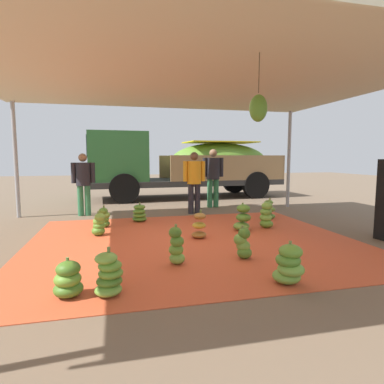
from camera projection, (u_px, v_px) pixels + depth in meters
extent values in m
plane|color=brown|center=(168.00, 213.00, 8.77)|extent=(40.00, 40.00, 0.00)
cube|color=#D1512D|center=(194.00, 241.00, 5.87)|extent=(5.86, 4.99, 0.01)
cylinder|color=#9EA0A5|center=(16.00, 160.00, 8.03)|extent=(0.10, 0.10, 2.91)
cylinder|color=#9EA0A5|center=(289.00, 160.00, 9.78)|extent=(0.10, 0.10, 2.91)
cube|color=beige|center=(194.00, 76.00, 5.55)|extent=(8.00, 7.00, 0.06)
cylinder|color=#4C422D|center=(259.00, 73.00, 4.24)|extent=(0.01, 0.01, 0.52)
ellipsoid|color=#518428|center=(258.00, 108.00, 4.29)|extent=(0.24, 0.24, 0.36)
ellipsoid|color=#6B9E38|center=(286.00, 276.00, 3.88)|extent=(0.39, 0.39, 0.17)
ellipsoid|color=#75A83D|center=(291.00, 269.00, 3.82)|extent=(0.45, 0.45, 0.17)
ellipsoid|color=#518428|center=(288.00, 260.00, 3.82)|extent=(0.42, 0.42, 0.17)
ellipsoid|color=#60932D|center=(291.00, 251.00, 3.80)|extent=(0.33, 0.33, 0.17)
cylinder|color=olive|center=(290.00, 246.00, 3.82)|extent=(0.04, 0.04, 0.12)
ellipsoid|color=#6B9E38|center=(108.00, 290.00, 3.54)|extent=(0.42, 0.42, 0.13)
ellipsoid|color=#477523|center=(109.00, 281.00, 3.56)|extent=(0.39, 0.39, 0.13)
ellipsoid|color=#60932D|center=(111.00, 273.00, 3.55)|extent=(0.33, 0.33, 0.13)
ellipsoid|color=#60932D|center=(110.00, 266.00, 3.53)|extent=(0.37, 0.37, 0.13)
ellipsoid|color=#75A83D|center=(106.00, 258.00, 3.50)|extent=(0.29, 0.29, 0.13)
cylinder|color=olive|center=(109.00, 252.00, 3.52)|extent=(0.04, 0.04, 0.12)
ellipsoid|color=#477523|center=(104.00, 224.00, 6.99)|extent=(0.31, 0.31, 0.15)
ellipsoid|color=#518428|center=(104.00, 219.00, 6.99)|extent=(0.29, 0.29, 0.15)
ellipsoid|color=#75A83D|center=(105.00, 215.00, 6.98)|extent=(0.29, 0.29, 0.15)
ellipsoid|color=#518428|center=(103.00, 211.00, 6.93)|extent=(0.26, 0.26, 0.15)
cylinder|color=olive|center=(104.00, 208.00, 6.95)|extent=(0.04, 0.04, 0.12)
ellipsoid|color=#518428|center=(244.00, 253.00, 4.82)|extent=(0.30, 0.30, 0.18)
ellipsoid|color=#75A83D|center=(243.00, 246.00, 4.84)|extent=(0.22, 0.22, 0.18)
ellipsoid|color=#6B9E38|center=(240.00, 239.00, 4.83)|extent=(0.26, 0.26, 0.18)
ellipsoid|color=#477523|center=(244.00, 233.00, 4.80)|extent=(0.26, 0.26, 0.18)
cylinder|color=olive|center=(243.00, 229.00, 4.80)|extent=(0.04, 0.04, 0.12)
ellipsoid|color=#996628|center=(199.00, 235.00, 6.05)|extent=(0.39, 0.39, 0.12)
ellipsoid|color=gold|center=(199.00, 225.00, 6.03)|extent=(0.31, 0.31, 0.12)
ellipsoid|color=#996628|center=(200.00, 216.00, 5.98)|extent=(0.27, 0.27, 0.12)
cylinder|color=olive|center=(201.00, 213.00, 5.99)|extent=(0.04, 0.04, 0.12)
ellipsoid|color=#6B9E38|center=(241.00, 226.00, 6.68)|extent=(0.48, 0.48, 0.17)
ellipsoid|color=#518428|center=(243.00, 217.00, 6.65)|extent=(0.41, 0.41, 0.17)
ellipsoid|color=#518428|center=(243.00, 209.00, 6.64)|extent=(0.39, 0.39, 0.17)
cylinder|color=olive|center=(243.00, 206.00, 6.64)|extent=(0.04, 0.04, 0.12)
ellipsoid|color=#60932D|center=(266.00, 224.00, 6.92)|extent=(0.30, 0.30, 0.18)
ellipsoid|color=#75A83D|center=(266.00, 218.00, 6.93)|extent=(0.29, 0.29, 0.18)
ellipsoid|color=#6B9E38|center=(266.00, 212.00, 6.92)|extent=(0.28, 0.28, 0.18)
ellipsoid|color=#75A83D|center=(267.00, 206.00, 6.90)|extent=(0.25, 0.25, 0.18)
cylinder|color=olive|center=(267.00, 203.00, 6.90)|extent=(0.04, 0.04, 0.12)
ellipsoid|color=#518428|center=(140.00, 219.00, 7.62)|extent=(0.48, 0.48, 0.12)
ellipsoid|color=#60932D|center=(140.00, 215.00, 7.60)|extent=(0.35, 0.35, 0.12)
ellipsoid|color=#518428|center=(139.00, 211.00, 7.56)|extent=(0.37, 0.37, 0.12)
ellipsoid|color=#518428|center=(139.00, 207.00, 7.61)|extent=(0.35, 0.35, 0.12)
cylinder|color=olive|center=(140.00, 205.00, 7.57)|extent=(0.04, 0.04, 0.12)
ellipsoid|color=#477523|center=(68.00, 289.00, 3.50)|extent=(0.41, 0.41, 0.17)
ellipsoid|color=#60932D|center=(68.00, 279.00, 3.49)|extent=(0.31, 0.31, 0.17)
ellipsoid|color=#477523|center=(68.00, 269.00, 3.48)|extent=(0.27, 0.27, 0.17)
cylinder|color=olive|center=(68.00, 263.00, 3.50)|extent=(0.04, 0.04, 0.12)
ellipsoid|color=#75A83D|center=(177.00, 258.00, 4.57)|extent=(0.30, 0.30, 0.16)
ellipsoid|color=#60932D|center=(176.00, 250.00, 4.56)|extent=(0.29, 0.29, 0.16)
ellipsoid|color=#518428|center=(177.00, 241.00, 4.52)|extent=(0.26, 0.26, 0.16)
ellipsoid|color=#477523|center=(175.00, 233.00, 4.51)|extent=(0.25, 0.25, 0.16)
cylinder|color=olive|center=(176.00, 228.00, 4.51)|extent=(0.04, 0.04, 0.12)
ellipsoid|color=#518428|center=(270.00, 216.00, 7.96)|extent=(0.36, 0.36, 0.12)
ellipsoid|color=#60932D|center=(270.00, 209.00, 7.95)|extent=(0.34, 0.34, 0.12)
ellipsoid|color=#6B9E38|center=(269.00, 202.00, 7.96)|extent=(0.30, 0.30, 0.12)
cylinder|color=olive|center=(270.00, 200.00, 7.95)|extent=(0.04, 0.04, 0.12)
ellipsoid|color=#518428|center=(98.00, 231.00, 6.24)|extent=(0.36, 0.36, 0.18)
ellipsoid|color=#518428|center=(99.00, 226.00, 6.26)|extent=(0.34, 0.34, 0.18)
ellipsoid|color=#60932D|center=(99.00, 222.00, 6.25)|extent=(0.26, 0.26, 0.18)
ellipsoid|color=#75A83D|center=(100.00, 217.00, 6.24)|extent=(0.27, 0.27, 0.18)
cylinder|color=olive|center=(98.00, 214.00, 6.23)|extent=(0.04, 0.04, 0.12)
cube|color=#2D2D2D|center=(187.00, 182.00, 12.21)|extent=(7.19, 2.54, 0.20)
cube|color=#2D6B33|center=(117.00, 157.00, 11.41)|extent=(2.08, 2.12, 1.70)
cube|color=#232D38|center=(88.00, 147.00, 11.09)|extent=(0.11, 1.76, 0.75)
cube|color=#99754C|center=(230.00, 168.00, 11.51)|extent=(4.40, 0.29, 0.90)
cube|color=#99754C|center=(211.00, 166.00, 13.54)|extent=(4.40, 0.29, 0.90)
cube|color=#99754C|center=(269.00, 167.00, 13.12)|extent=(0.19, 2.20, 0.90)
ellipsoid|color=#60932D|center=(220.00, 161.00, 12.50)|extent=(3.95, 2.03, 1.39)
cube|color=yellow|center=(220.00, 142.00, 12.42)|extent=(2.72, 1.80, 0.04)
cylinder|color=black|center=(124.00, 188.00, 10.60)|extent=(1.01, 0.33, 1.00)
cylinder|color=black|center=(120.00, 184.00, 12.52)|extent=(1.01, 0.33, 1.00)
cylinder|color=black|center=(256.00, 185.00, 11.93)|extent=(1.01, 0.33, 1.00)
cylinder|color=black|center=(234.00, 181.00, 13.85)|extent=(1.01, 0.33, 1.00)
cylinder|color=#337A4C|center=(81.00, 201.00, 8.37)|extent=(0.15, 0.15, 0.80)
cylinder|color=#337A4C|center=(88.00, 201.00, 8.41)|extent=(0.15, 0.15, 0.80)
cylinder|color=#26262D|center=(83.00, 174.00, 8.31)|extent=(0.36, 0.36, 0.60)
cylinder|color=#26262D|center=(73.00, 173.00, 8.25)|extent=(0.12, 0.12, 0.53)
cylinder|color=#26262D|center=(93.00, 173.00, 8.36)|extent=(0.12, 0.12, 0.53)
sphere|color=#936B4C|center=(83.00, 158.00, 8.27)|extent=(0.22, 0.22, 0.22)
cylinder|color=#26262D|center=(191.00, 199.00, 8.70)|extent=(0.15, 0.15, 0.81)
cylinder|color=#26262D|center=(197.00, 199.00, 8.74)|extent=(0.15, 0.15, 0.81)
cylinder|color=orange|center=(194.00, 172.00, 8.64)|extent=(0.37, 0.37, 0.61)
cylinder|color=orange|center=(185.00, 171.00, 8.58)|extent=(0.12, 0.12, 0.54)
cylinder|color=orange|center=(203.00, 171.00, 8.69)|extent=(0.12, 0.12, 0.54)
sphere|color=brown|center=(194.00, 156.00, 8.59)|extent=(0.22, 0.22, 0.22)
cylinder|color=#337A4C|center=(210.00, 193.00, 9.78)|extent=(0.16, 0.16, 0.87)
cylinder|color=#337A4C|center=(216.00, 193.00, 9.82)|extent=(0.16, 0.16, 0.87)
cylinder|color=#26262D|center=(213.00, 168.00, 9.72)|extent=(0.40, 0.40, 0.65)
cylinder|color=#26262D|center=(205.00, 167.00, 9.65)|extent=(0.13, 0.13, 0.58)
cylinder|color=#26262D|center=(221.00, 167.00, 9.77)|extent=(0.13, 0.13, 0.58)
sphere|color=#936B4C|center=(213.00, 153.00, 9.67)|extent=(0.23, 0.23, 0.23)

